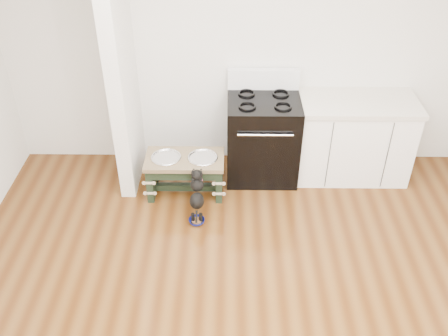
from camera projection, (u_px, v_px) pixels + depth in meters
ground at (242, 335)px, 3.91m from camera, size 5.00×5.00×0.00m
room_shell at (247, 167)px, 2.97m from camera, size 5.00×5.00×5.00m
partition_wall at (120, 63)px, 4.84m from camera, size 0.15×0.80×2.70m
oven_range at (262, 137)px, 5.38m from camera, size 0.76×0.69×1.14m
cabinet_run at (353, 138)px, 5.40m from camera, size 1.24×0.64×0.91m
dog_feeder at (185, 168)px, 5.19m from camera, size 0.81×0.43×0.46m
puppy at (197, 194)px, 4.91m from camera, size 0.14×0.42×0.49m
floor_bowl at (197, 221)px, 4.96m from camera, size 0.20×0.20×0.05m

